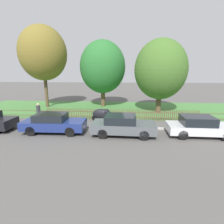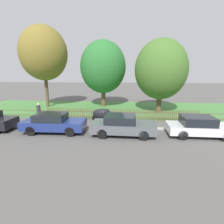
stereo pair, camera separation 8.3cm
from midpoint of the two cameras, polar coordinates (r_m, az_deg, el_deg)
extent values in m
plane|color=#565451|center=(13.50, 2.66, -5.45)|extent=(120.00, 120.00, 0.00)
cube|color=#B2ADA3|center=(13.57, 2.68, -5.07)|extent=(35.67, 0.20, 0.12)
cube|color=#477F3D|center=(20.62, 3.48, 1.03)|extent=(35.67, 9.72, 0.01)
cube|color=brown|center=(15.85, 3.04, -1.60)|extent=(35.67, 0.03, 0.05)
cube|color=brown|center=(15.75, 3.06, -0.06)|extent=(35.67, 0.03, 0.05)
cube|color=brown|center=(17.37, -20.04, -0.34)|extent=(0.06, 0.03, 1.00)
cube|color=brown|center=(17.30, -19.52, -0.36)|extent=(0.06, 0.03, 1.00)
cube|color=brown|center=(17.23, -19.00, -0.37)|extent=(0.06, 0.03, 1.00)
cube|color=brown|center=(17.16, -18.47, -0.38)|extent=(0.06, 0.03, 1.00)
cube|color=brown|center=(17.09, -17.94, -0.39)|extent=(0.06, 0.03, 1.00)
cube|color=brown|center=(17.03, -17.40, -0.41)|extent=(0.06, 0.03, 1.00)
cube|color=brown|center=(16.96, -16.86, -0.42)|extent=(0.06, 0.03, 1.00)
cube|color=brown|center=(16.90, -16.32, -0.43)|extent=(0.06, 0.03, 1.00)
cube|color=brown|center=(16.84, -15.77, -0.44)|extent=(0.06, 0.03, 1.00)
cube|color=brown|center=(16.78, -15.22, -0.46)|extent=(0.06, 0.03, 1.00)
cube|color=brown|center=(16.72, -14.67, -0.47)|extent=(0.06, 0.03, 1.00)
cube|color=brown|center=(16.66, -14.11, -0.48)|extent=(0.06, 0.03, 1.00)
cube|color=brown|center=(16.61, -13.54, -0.50)|extent=(0.06, 0.03, 1.00)
cube|color=brown|center=(16.55, -12.98, -0.51)|extent=(0.06, 0.03, 1.00)
cube|color=brown|center=(16.50, -12.41, -0.52)|extent=(0.06, 0.03, 1.00)
cube|color=brown|center=(16.45, -11.83, -0.54)|extent=(0.06, 0.03, 1.00)
cube|color=brown|center=(16.40, -11.25, -0.55)|extent=(0.06, 0.03, 1.00)
cube|color=brown|center=(16.36, -10.67, -0.56)|extent=(0.06, 0.03, 1.00)
cube|color=brown|center=(16.31, -10.09, -0.57)|extent=(0.06, 0.03, 1.00)
cube|color=brown|center=(16.27, -9.50, -0.59)|extent=(0.06, 0.03, 1.00)
cube|color=brown|center=(16.23, -8.91, -0.60)|extent=(0.06, 0.03, 1.00)
cube|color=brown|center=(16.19, -8.32, -0.61)|extent=(0.06, 0.03, 1.00)
cube|color=brown|center=(16.15, -7.72, -0.63)|extent=(0.06, 0.03, 1.00)
cube|color=brown|center=(16.11, -7.12, -0.64)|extent=(0.06, 0.03, 1.00)
cube|color=brown|center=(16.08, -6.52, -0.65)|extent=(0.06, 0.03, 1.00)
cube|color=brown|center=(16.05, -5.92, -0.67)|extent=(0.06, 0.03, 1.00)
cube|color=brown|center=(16.01, -5.31, -0.68)|extent=(0.06, 0.03, 1.00)
cube|color=brown|center=(15.99, -4.70, -0.69)|extent=(0.06, 0.03, 1.00)
cube|color=brown|center=(15.96, -4.09, -0.71)|extent=(0.06, 0.03, 1.00)
cube|color=brown|center=(15.93, -3.48, -0.72)|extent=(0.06, 0.03, 1.00)
cube|color=brown|center=(15.91, -2.87, -0.73)|extent=(0.06, 0.03, 1.00)
cube|color=brown|center=(15.89, -2.25, -0.74)|extent=(0.06, 0.03, 1.00)
cube|color=brown|center=(15.87, -1.63, -0.76)|extent=(0.06, 0.03, 1.00)
cube|color=brown|center=(15.85, -1.01, -0.77)|extent=(0.06, 0.03, 1.00)
cube|color=brown|center=(15.83, -0.39, -0.78)|extent=(0.06, 0.03, 1.00)
cube|color=brown|center=(15.82, 0.23, -0.80)|extent=(0.06, 0.03, 1.00)
cube|color=brown|center=(15.80, 0.86, -0.81)|extent=(0.06, 0.03, 1.00)
cube|color=brown|center=(15.79, 1.48, -0.82)|extent=(0.06, 0.03, 1.00)
cube|color=brown|center=(15.79, 2.11, -0.83)|extent=(0.06, 0.03, 1.00)
cube|color=brown|center=(15.78, 2.73, -0.84)|extent=(0.06, 0.03, 1.00)
cube|color=brown|center=(15.77, 3.36, -0.86)|extent=(0.06, 0.03, 1.00)
cube|color=brown|center=(15.77, 3.98, -0.87)|extent=(0.06, 0.03, 1.00)
cube|color=brown|center=(15.77, 4.61, -0.88)|extent=(0.06, 0.03, 1.00)
cube|color=brown|center=(15.77, 5.24, -0.89)|extent=(0.06, 0.03, 1.00)
cube|color=brown|center=(15.77, 5.86, -0.91)|extent=(0.06, 0.03, 1.00)
cube|color=brown|center=(15.78, 6.49, -0.92)|extent=(0.06, 0.03, 1.00)
cube|color=brown|center=(15.78, 7.12, -0.93)|extent=(0.06, 0.03, 1.00)
cube|color=brown|center=(15.79, 7.74, -0.94)|extent=(0.06, 0.03, 1.00)
cube|color=brown|center=(15.80, 8.37, -0.95)|extent=(0.06, 0.03, 1.00)
cube|color=brown|center=(15.81, 8.99, -0.96)|extent=(0.06, 0.03, 1.00)
cube|color=brown|center=(15.83, 9.61, -0.97)|extent=(0.06, 0.03, 1.00)
cube|color=brown|center=(15.84, 10.23, -0.98)|extent=(0.06, 0.03, 1.00)
cube|color=brown|center=(15.86, 10.86, -1.00)|extent=(0.06, 0.03, 1.00)
cube|color=brown|center=(15.88, 11.47, -1.01)|extent=(0.06, 0.03, 1.00)
cube|color=brown|center=(15.90, 12.09, -1.02)|extent=(0.06, 0.03, 1.00)
cube|color=brown|center=(15.92, 12.71, -1.03)|extent=(0.06, 0.03, 1.00)
cube|color=brown|center=(15.95, 13.32, -1.04)|extent=(0.06, 0.03, 1.00)
cube|color=brown|center=(15.97, 13.93, -1.05)|extent=(0.06, 0.03, 1.00)
cube|color=brown|center=(16.00, 14.54, -1.06)|extent=(0.06, 0.03, 1.00)
cube|color=brown|center=(16.03, 15.15, -1.07)|extent=(0.06, 0.03, 1.00)
cube|color=brown|center=(16.06, 15.76, -1.08)|extent=(0.06, 0.03, 1.00)
cube|color=brown|center=(16.10, 16.36, -1.09)|extent=(0.06, 0.03, 1.00)
cube|color=brown|center=(16.13, 16.96, -1.10)|extent=(0.06, 0.03, 1.00)
cube|color=brown|center=(16.17, 17.56, -1.10)|extent=(0.06, 0.03, 1.00)
cube|color=brown|center=(16.21, 18.15, -1.11)|extent=(0.06, 0.03, 1.00)
cube|color=brown|center=(16.25, 18.74, -1.12)|extent=(0.06, 0.03, 1.00)
cube|color=brown|center=(16.29, 19.33, -1.13)|extent=(0.06, 0.03, 1.00)
cube|color=brown|center=(16.34, 19.92, -1.14)|extent=(0.06, 0.03, 1.00)
cube|color=brown|center=(16.38, 20.50, -1.15)|extent=(0.06, 0.03, 1.00)
cube|color=brown|center=(16.43, 21.08, -1.16)|extent=(0.06, 0.03, 1.00)
cube|color=brown|center=(16.48, 21.65, -1.16)|extent=(0.06, 0.03, 1.00)
cube|color=brown|center=(16.53, 22.23, -1.17)|extent=(0.06, 0.03, 1.00)
cube|color=brown|center=(16.58, 22.79, -1.18)|extent=(0.06, 0.03, 1.00)
cube|color=brown|center=(16.64, 23.36, -1.19)|extent=(0.06, 0.03, 1.00)
cube|color=brown|center=(16.69, 23.92, -1.19)|extent=(0.06, 0.03, 1.00)
cube|color=brown|center=(16.75, 24.48, -1.20)|extent=(0.06, 0.03, 1.00)
cube|color=brown|center=(16.81, 25.03, -1.21)|extent=(0.06, 0.03, 1.00)
cube|color=brown|center=(16.87, 25.58, -1.22)|extent=(0.06, 0.03, 1.00)
cube|color=brown|center=(16.93, 26.13, -1.22)|extent=(0.06, 0.03, 1.00)
cube|color=brown|center=(17.00, 26.67, -1.23)|extent=(0.06, 0.03, 1.00)
cylinder|color=black|center=(15.87, -30.09, -3.33)|extent=(0.57, 0.15, 0.57)
cube|color=navy|center=(13.19, -18.15, -3.85)|extent=(4.42, 1.87, 0.61)
cube|color=black|center=(13.14, -19.21, -1.53)|extent=(2.14, 1.64, 0.49)
cylinder|color=black|center=(13.58, -11.47, -4.09)|extent=(0.67, 0.16, 0.67)
cylinder|color=black|center=(12.09, -13.45, -6.34)|extent=(0.67, 0.16, 0.67)
cylinder|color=black|center=(14.52, -21.91, -3.68)|extent=(0.67, 0.16, 0.67)
cylinder|color=black|center=(13.14, -24.92, -5.66)|extent=(0.67, 0.16, 0.67)
cube|color=#51565B|center=(12.02, 3.92, -4.88)|extent=(4.34, 1.97, 0.61)
cube|color=black|center=(11.87, 2.93, -2.27)|extent=(2.10, 1.73, 0.52)
cylinder|color=black|center=(12.95, 9.99, -4.92)|extent=(0.66, 0.16, 0.65)
cylinder|color=black|center=(11.32, 10.52, -7.60)|extent=(0.66, 0.16, 0.65)
cylinder|color=black|center=(13.04, -1.80, -4.60)|extent=(0.66, 0.16, 0.65)
cylinder|color=black|center=(11.42, -3.03, -7.20)|extent=(0.66, 0.16, 0.65)
cube|color=silver|center=(13.22, 26.94, -4.84)|extent=(4.30, 1.83, 0.54)
cube|color=black|center=(13.00, 26.31, -2.51)|extent=(2.07, 1.63, 0.56)
cylinder|color=black|center=(14.53, 30.57, -4.65)|extent=(0.63, 0.15, 0.63)
cylinder|color=black|center=(13.61, 20.38, -4.73)|extent=(0.63, 0.15, 0.63)
cylinder|color=black|center=(12.11, 22.34, -7.07)|extent=(0.63, 0.15, 0.63)
cylinder|color=black|center=(15.32, -0.61, -2.13)|extent=(0.55, 0.13, 0.54)
cylinder|color=black|center=(15.56, -5.40, -1.94)|extent=(0.55, 0.13, 0.54)
ellipsoid|color=black|center=(15.33, -3.04, -0.64)|extent=(1.77, 0.69, 0.92)
ellipsoid|color=black|center=(15.20, -1.53, 0.21)|extent=(0.44, 0.76, 0.42)
cylinder|color=brown|center=(22.99, -20.50, 7.33)|extent=(0.39, 0.39, 4.65)
ellipsoid|color=olive|center=(23.00, -21.33, 17.42)|extent=(5.48, 5.48, 6.30)
cylinder|color=brown|center=(22.07, -2.72, 5.89)|extent=(0.52, 0.52, 3.10)
ellipsoid|color=#286B2D|center=(21.91, -2.81, 14.44)|extent=(5.49, 5.49, 6.32)
cylinder|color=brown|center=(19.32, 15.23, 4.01)|extent=(0.54, 0.54, 2.81)
ellipsoid|color=#426B28|center=(19.11, 15.79, 13.20)|extent=(5.34, 5.34, 6.14)
cylinder|color=slate|center=(16.36, -22.26, -1.67)|extent=(0.15, 0.15, 0.80)
cylinder|color=slate|center=(16.54, -22.75, -1.56)|extent=(0.15, 0.15, 0.80)
cylinder|color=#333338|center=(16.30, -22.72, 0.82)|extent=(0.44, 0.44, 0.63)
sphere|color=beige|center=(16.22, -22.85, 2.29)|extent=(0.22, 0.22, 0.22)
camera|label=1|loc=(0.04, -89.83, 0.04)|focal=28.00mm
camera|label=2|loc=(0.04, 90.17, -0.04)|focal=28.00mm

